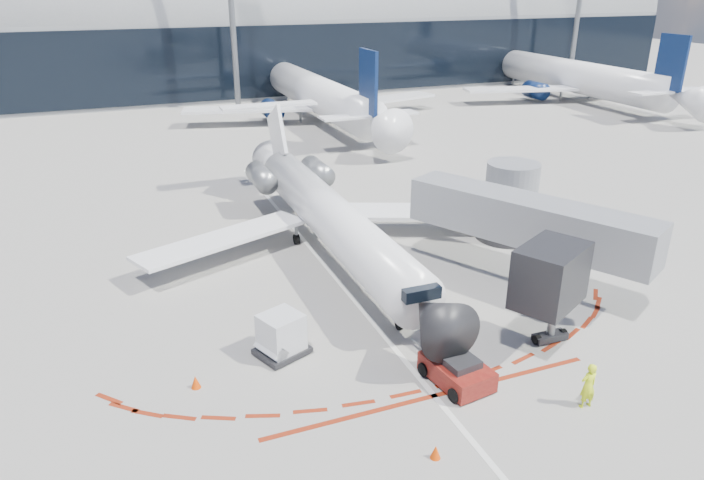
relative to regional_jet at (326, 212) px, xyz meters
name	(u,v)px	position (x,y,z in m)	size (l,w,h in m)	color
ground	(334,276)	(-0.89, -3.72, -2.34)	(260.00, 260.00, 0.00)	gray
apron_centerline	(322,261)	(-0.89, -1.72, -2.33)	(0.25, 40.00, 0.01)	silver
apron_stop_bar	(434,396)	(-0.89, -15.22, -2.33)	(14.00, 0.25, 0.01)	maroon
terminal_building	(173,29)	(-0.89, 61.25, 6.19)	(150.00, 24.15, 24.00)	gray
jet_bridge	(522,219)	(8.90, -6.73, 0.67)	(10.03, 15.20, 4.90)	gray
light_mast_centre	(231,2)	(4.11, 44.28, 10.16)	(0.70, 0.70, 25.00)	slate
regional_jet	(326,212)	(0.00, 0.00, 0.00)	(22.65, 27.93, 7.00)	white
pushback_tug	(457,371)	(0.37, -14.72, -1.81)	(2.32, 4.71, 1.20)	#5F0F0D
ramp_worker	(588,386)	(4.13, -17.89, -1.39)	(0.69, 0.45, 1.89)	#E2FF1A
uld_container	(281,335)	(-5.61, -10.20, -1.38)	(2.55, 2.38, 1.92)	black
safety_cone_left	(196,382)	(-9.45, -11.26, -2.06)	(0.39, 0.39, 0.54)	#E14004
safety_cone_right	(436,452)	(-2.50, -18.26, -2.08)	(0.37, 0.37, 0.51)	#E14004
bg_airliner_1	(316,68)	(11.46, 35.91, 3.39)	(35.41, 37.49, 11.45)	white
bg_airliner_2	(575,53)	(47.40, 35.91, 3.58)	(36.60, 38.75, 11.84)	white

